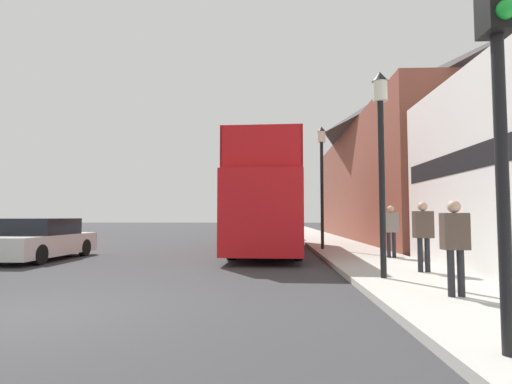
% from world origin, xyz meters
% --- Properties ---
extents(ground_plane, '(144.00, 144.00, 0.00)m').
position_xyz_m(ground_plane, '(0.00, 21.00, 0.00)').
color(ground_plane, '#333335').
extents(sidewalk, '(2.85, 108.00, 0.14)m').
position_xyz_m(sidewalk, '(6.84, 18.00, 0.07)').
color(sidewalk, '#ADAAA3').
rests_on(sidewalk, ground_plane).
extents(brick_terrace_rear, '(6.00, 21.91, 9.52)m').
position_xyz_m(brick_terrace_rear, '(11.27, 19.42, 4.76)').
color(brick_terrace_rear, brown).
rests_on(brick_terrace_rear, ground_plane).
extents(tour_bus, '(2.95, 10.14, 4.23)m').
position_xyz_m(tour_bus, '(3.60, 10.84, 1.87)').
color(tour_bus, red).
rests_on(tour_bus, ground_plane).
extents(parked_car_ahead_of_bus, '(1.95, 4.51, 1.43)m').
position_xyz_m(parked_car_ahead_of_bus, '(4.26, 18.72, 0.68)').
color(parked_car_ahead_of_bus, '#9E9EA3').
rests_on(parked_car_ahead_of_bus, ground_plane).
extents(parked_car_far_side, '(1.96, 4.54, 1.40)m').
position_xyz_m(parked_car_far_side, '(-4.14, 7.57, 0.65)').
color(parked_car_far_side, silver).
rests_on(parked_car_far_side, ground_plane).
extents(pedestrian_nearest, '(0.42, 0.23, 1.59)m').
position_xyz_m(pedestrian_nearest, '(6.74, 1.04, 1.10)').
color(pedestrian_nearest, '#232328').
rests_on(pedestrian_nearest, sidewalk).
extents(pedestrian_second, '(0.44, 0.24, 1.67)m').
position_xyz_m(pedestrian_second, '(7.33, 4.00, 1.15)').
color(pedestrian_second, '#232328').
rests_on(pedestrian_second, sidewalk).
extents(pedestrian_third, '(0.44, 0.24, 1.68)m').
position_xyz_m(pedestrian_third, '(7.56, 7.38, 1.15)').
color(pedestrian_third, '#232328').
rests_on(pedestrian_third, sidewalk).
extents(traffic_signal, '(0.28, 0.42, 3.98)m').
position_xyz_m(traffic_signal, '(5.95, -1.81, 3.05)').
color(traffic_signal, black).
rests_on(traffic_signal, sidewalk).
extents(lamp_post_nearest, '(0.35, 0.35, 4.54)m').
position_xyz_m(lamp_post_nearest, '(6.11, 3.05, 3.28)').
color(lamp_post_nearest, black).
rests_on(lamp_post_nearest, sidewalk).
extents(lamp_post_second, '(0.35, 0.35, 5.09)m').
position_xyz_m(lamp_post_second, '(5.78, 10.81, 3.62)').
color(lamp_post_second, black).
rests_on(lamp_post_second, sidewalk).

